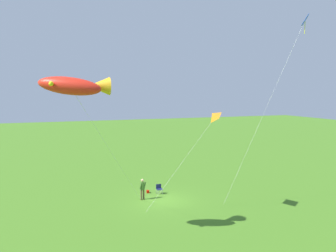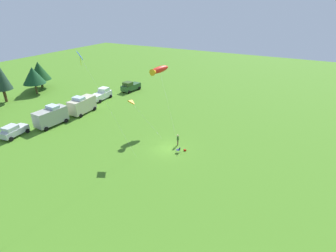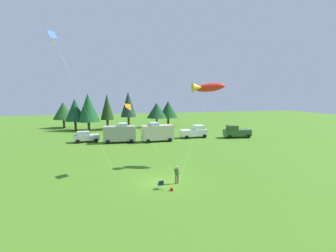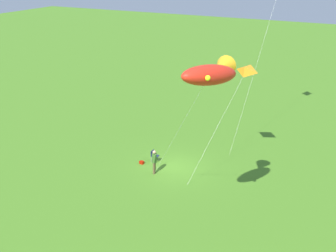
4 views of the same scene
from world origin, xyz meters
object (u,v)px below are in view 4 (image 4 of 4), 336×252
Objects in this scene: person_kite_flyer at (154,160)px; backpack_on_grass at (142,162)px; folding_chair at (154,155)px; kite_large_fish at (213,73)px; kite_delta_orange at (244,71)px.

backpack_on_grass is (-0.94, -1.60, -0.91)m from person_kite_flyer.
folding_chair is at bearing 147.29° from backpack_on_grass.
kite_large_fish reaches higher than kite_delta_orange.
person_kite_flyer reaches higher than backpack_on_grass.
backpack_on_grass is 0.03× the size of kite_large_fish.
kite_delta_orange is at bearing 113.18° from backpack_on_grass.
folding_chair is at bearing -72.10° from kite_delta_orange.
folding_chair is 2.56× the size of backpack_on_grass.
kite_delta_orange is (-3.73, 4.90, 6.11)m from person_kite_flyer.
kite_large_fish is at bearing 9.10° from kite_delta_orange.
kite_delta_orange reaches higher than backpack_on_grass.
person_kite_flyer is at bearing -52.75° from kite_delta_orange.
backpack_on_grass is 9.97m from kite_delta_orange.
kite_delta_orange is (-1.92, 5.94, 6.65)m from folding_chair.
kite_large_fish is (6.50, 7.99, 9.07)m from backpack_on_grass.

